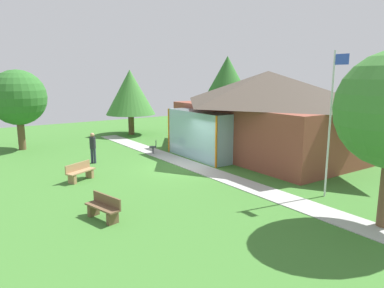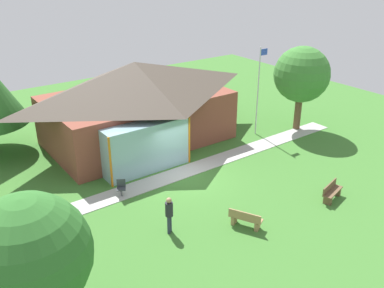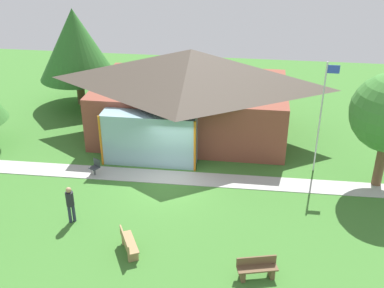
# 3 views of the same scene
# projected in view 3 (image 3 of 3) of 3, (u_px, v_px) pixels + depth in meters

# --- Properties ---
(ground_plane) EXTENTS (44.00, 44.00, 0.00)m
(ground_plane) POSITION_uv_depth(u_px,v_px,m) (170.00, 184.00, 23.44)
(ground_plane) COLOR #3D752D
(pavilion) EXTENTS (11.97, 8.50, 5.15)m
(pavilion) POSITION_uv_depth(u_px,v_px,m) (190.00, 92.00, 27.38)
(pavilion) COLOR brown
(pavilion) RESTS_ON ground_plane
(footpath) EXTENTS (23.93, 1.68, 0.03)m
(footpath) POSITION_uv_depth(u_px,v_px,m) (172.00, 177.00, 23.94)
(footpath) COLOR #ADADA8
(footpath) RESTS_ON ground_plane
(flagpole) EXTENTS (0.64, 0.08, 5.83)m
(flagpole) POSITION_uv_depth(u_px,v_px,m) (321.00, 114.00, 23.16)
(flagpole) COLOR silver
(flagpole) RESTS_ON ground_plane
(bench_front_center) EXTENTS (1.08, 1.53, 0.84)m
(bench_front_center) POSITION_uv_depth(u_px,v_px,m) (128.00, 244.00, 18.65)
(bench_front_center) COLOR #9E7A51
(bench_front_center) RESTS_ON ground_plane
(bench_front_right) EXTENTS (1.56, 0.81, 0.84)m
(bench_front_right) POSITION_uv_depth(u_px,v_px,m) (257.00, 269.00, 17.38)
(bench_front_right) COLOR brown
(bench_front_right) RESTS_ON ground_plane
(patio_chair_west) EXTENTS (0.60, 0.60, 0.86)m
(patio_chair_west) POSITION_uv_depth(u_px,v_px,m) (95.00, 168.00, 24.02)
(patio_chair_west) COLOR #33383D
(patio_chair_west) RESTS_ON ground_plane
(visitor_strolling_lawn) EXTENTS (0.34, 0.34, 1.74)m
(visitor_strolling_lawn) POSITION_uv_depth(u_px,v_px,m) (70.00, 202.00, 20.18)
(visitor_strolling_lawn) COLOR #2D3347
(visitor_strolling_lawn) RESTS_ON ground_plane
(tree_behind_pavilion_left) EXTENTS (5.09, 5.09, 6.50)m
(tree_behind_pavilion_left) POSITION_uv_depth(u_px,v_px,m) (75.00, 44.00, 31.02)
(tree_behind_pavilion_left) COLOR brown
(tree_behind_pavilion_left) RESTS_ON ground_plane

